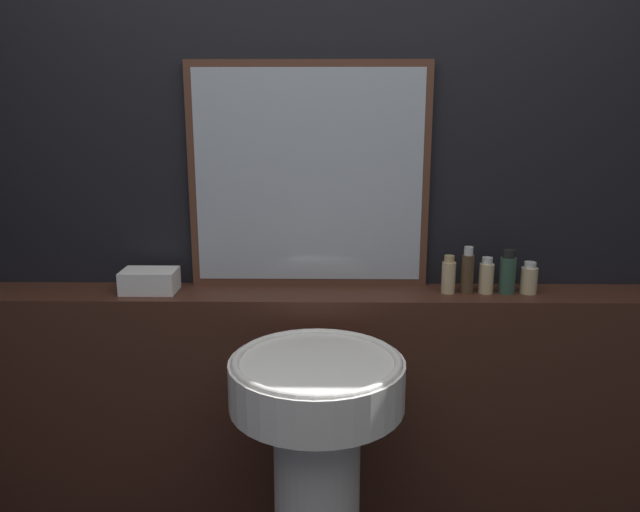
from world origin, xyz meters
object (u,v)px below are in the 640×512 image
object	(u,v)px
pedestal_sink	(319,463)
mirror	(310,177)
lotion_bottle	(488,277)
body_wash_bottle	(509,273)
towel_stack	(151,281)
shampoo_bottle	(450,276)
conditioner_bottle	(469,272)
hand_soap_bottle	(530,279)

from	to	relation	value
pedestal_sink	mirror	xyz separation A→B (m)	(-0.04, 0.51, 0.78)
pedestal_sink	lotion_bottle	distance (m)	0.84
body_wash_bottle	towel_stack	bearing A→B (deg)	180.00
shampoo_bottle	pedestal_sink	bearing A→B (deg)	-136.66
shampoo_bottle	conditioner_bottle	xyz separation A→B (m)	(0.06, 0.00, 0.01)
conditioner_bottle	mirror	bearing A→B (deg)	170.26
pedestal_sink	body_wash_bottle	size ratio (longest dim) A/B	6.17
pedestal_sink	body_wash_bottle	distance (m)	0.89
pedestal_sink	shampoo_bottle	size ratio (longest dim) A/B	7.11
mirror	body_wash_bottle	bearing A→B (deg)	-7.81
towel_stack	pedestal_sink	bearing A→B (deg)	-35.60
mirror	pedestal_sink	bearing A→B (deg)	-85.95
conditioner_bottle	lotion_bottle	xyz separation A→B (m)	(0.06, 0.00, -0.02)
shampoo_bottle	conditioner_bottle	distance (m)	0.06
shampoo_bottle	lotion_bottle	size ratio (longest dim) A/B	1.05
pedestal_sink	mirror	world-z (taller)	mirror
mirror	hand_soap_bottle	world-z (taller)	mirror
shampoo_bottle	towel_stack	bearing A→B (deg)	180.00
lotion_bottle	conditioner_bottle	bearing A→B (deg)	-180.00
conditioner_bottle	hand_soap_bottle	world-z (taller)	conditioner_bottle
towel_stack	hand_soap_bottle	world-z (taller)	hand_soap_bottle
shampoo_bottle	hand_soap_bottle	xyz separation A→B (m)	(0.27, 0.00, -0.01)
towel_stack	body_wash_bottle	distance (m)	1.22
pedestal_sink	lotion_bottle	xyz separation A→B (m)	(0.57, 0.41, 0.45)
body_wash_bottle	lotion_bottle	bearing A→B (deg)	180.00
lotion_bottle	towel_stack	bearing A→B (deg)	-180.00
towel_stack	shampoo_bottle	world-z (taller)	shampoo_bottle
hand_soap_bottle	mirror	bearing A→B (deg)	172.95
towel_stack	hand_soap_bottle	size ratio (longest dim) A/B	1.70
mirror	towel_stack	size ratio (longest dim) A/B	4.46
shampoo_bottle	hand_soap_bottle	bearing A→B (deg)	0.00
shampoo_bottle	hand_soap_bottle	distance (m)	0.27
lotion_bottle	body_wash_bottle	distance (m)	0.07
conditioner_bottle	lotion_bottle	distance (m)	0.07
lotion_bottle	shampoo_bottle	bearing A→B (deg)	-180.00
towel_stack	mirror	bearing A→B (deg)	9.66
shampoo_bottle	body_wash_bottle	size ratio (longest dim) A/B	0.87
towel_stack	body_wash_bottle	xyz separation A→B (m)	(1.22, 0.00, 0.03)
lotion_bottle	body_wash_bottle	size ratio (longest dim) A/B	0.83
mirror	conditioner_bottle	bearing A→B (deg)	-9.74
conditioner_bottle	shampoo_bottle	bearing A→B (deg)	180.00
conditioner_bottle	body_wash_bottle	bearing A→B (deg)	0.00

